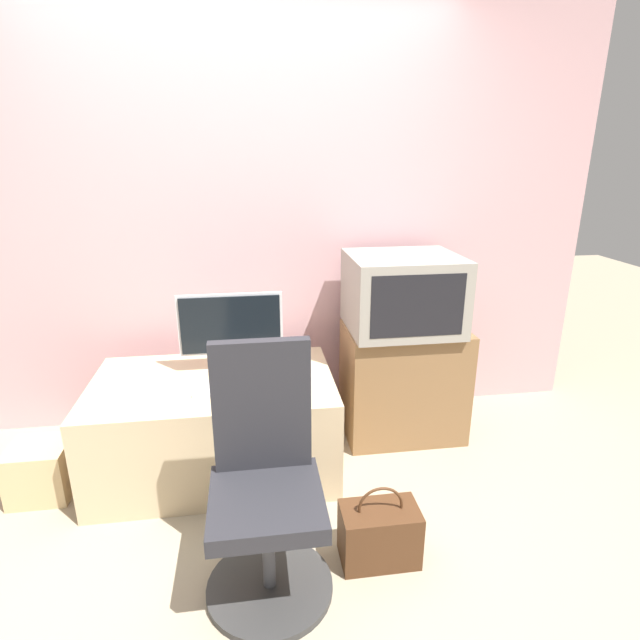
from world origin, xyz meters
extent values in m
plane|color=tan|center=(0.00, 0.00, 0.00)|extent=(12.00, 12.00, 0.00)
cube|color=#CC9EA3|center=(0.00, 1.32, 1.30)|extent=(4.40, 0.05, 2.60)
cube|color=#CCB289|center=(-0.20, 0.71, 0.27)|extent=(1.27, 0.78, 0.53)
cube|color=olive|center=(0.92, 0.92, 0.34)|extent=(0.71, 0.46, 0.69)
cylinder|color=silver|center=(-0.09, 0.82, 0.54)|extent=(0.24, 0.24, 0.02)
cylinder|color=silver|center=(-0.09, 0.82, 0.60)|extent=(0.08, 0.08, 0.09)
cube|color=silver|center=(-0.09, 0.83, 0.80)|extent=(0.56, 0.01, 0.34)
cube|color=black|center=(-0.09, 0.82, 0.80)|extent=(0.53, 0.02, 0.31)
cube|color=silver|center=(-0.12, 0.57, 0.54)|extent=(0.32, 0.13, 0.01)
ellipsoid|color=black|center=(0.11, 0.57, 0.55)|extent=(0.07, 0.03, 0.03)
cube|color=gray|center=(0.89, 0.93, 0.90)|extent=(0.62, 0.55, 0.44)
cube|color=black|center=(0.89, 0.66, 0.90)|extent=(0.51, 0.01, 0.34)
cylinder|color=#333333|center=(0.05, -0.17, 0.01)|extent=(0.50, 0.50, 0.03)
cylinder|color=#4C4C51|center=(0.05, -0.17, 0.21)|extent=(0.05, 0.05, 0.36)
cube|color=#28282D|center=(0.05, -0.17, 0.42)|extent=(0.43, 0.43, 0.07)
cube|color=#28282D|center=(0.05, 0.02, 0.73)|extent=(0.38, 0.05, 0.55)
cube|color=#D1B27F|center=(-1.07, 0.60, 0.14)|extent=(0.29, 0.27, 0.28)
cube|color=#4C2D19|center=(0.52, -0.07, 0.13)|extent=(0.33, 0.19, 0.25)
torus|color=#4C2D19|center=(0.52, -0.07, 0.27)|extent=(0.19, 0.01, 0.19)
camera|label=1|loc=(0.02, -1.74, 1.67)|focal=28.00mm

